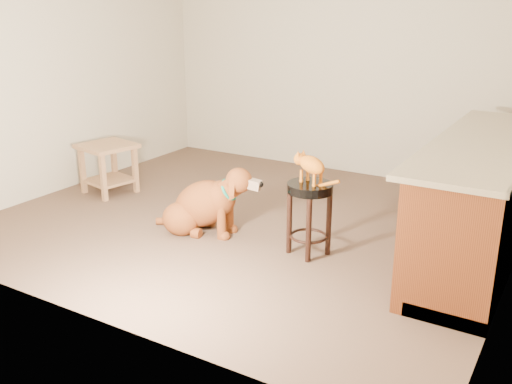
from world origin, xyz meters
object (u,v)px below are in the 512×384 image
Objects in this scene: wood_stool at (496,166)px; side_table at (108,161)px; golden_retriever at (204,205)px; padded_stool at (310,204)px; tabby_kitten at (310,165)px.

wood_stool is 3.97m from side_table.
side_table is 1.56m from golden_retriever.
padded_stool is 1.39× the size of tabby_kitten.
tabby_kitten is at bearing 154.26° from padded_stool.
side_table is at bearing 172.57° from padded_stool.
wood_stool is (1.07, 2.05, -0.03)m from padded_stool.
side_table is 2.54m from tabby_kitten.
side_table is at bearing 155.92° from golden_retriever.
padded_stool is 0.79× the size of wood_stool.
tabby_kitten is at bearing -7.36° from side_table.
padded_stool is at bearing -7.43° from side_table.
side_table is 1.42× the size of tabby_kitten.
tabby_kitten is (-1.08, -2.05, 0.35)m from wood_stool.
tabby_kitten is at bearing -117.71° from wood_stool.
wood_stool is 1.24× the size of side_table.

